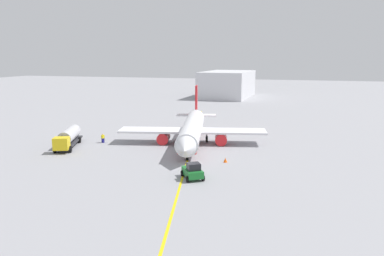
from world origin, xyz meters
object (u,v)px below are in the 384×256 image
at_px(pushback_tug, 193,171).
at_px(refueling_worker, 103,138).
at_px(airplane, 192,130).
at_px(fuel_tanker, 68,137).
at_px(safety_cone_nose, 225,160).

relative_size(pushback_tug, refueling_worker, 2.40).
bearing_deg(airplane, pushback_tug, 16.36).
height_order(fuel_tanker, pushback_tug, fuel_tanker).
bearing_deg(safety_cone_nose, airplane, -141.77).
distance_m(fuel_tanker, refueling_worker, 6.29).
bearing_deg(safety_cone_nose, fuel_tanker, -93.95).
distance_m(airplane, safety_cone_nose, 13.44).
height_order(pushback_tug, refueling_worker, pushback_tug).
xyz_separation_m(fuel_tanker, safety_cone_nose, (1.96, 28.31, -1.40)).
bearing_deg(pushback_tug, fuel_tanker, -112.71).
distance_m(airplane, pushback_tug, 20.10).
bearing_deg(pushback_tug, airplane, -163.64).
relative_size(airplane, pushback_tug, 8.11).
bearing_deg(pushback_tug, safety_cone_nose, 163.84).
xyz_separation_m(pushback_tug, refueling_worker, (-15.44, -21.63, -0.19)).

